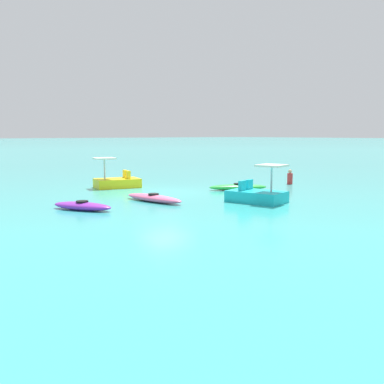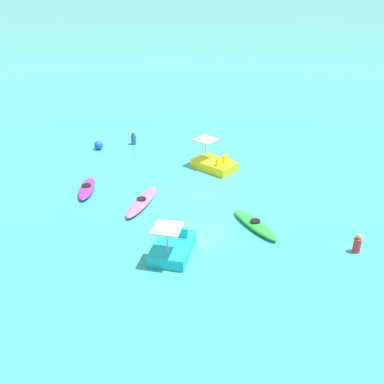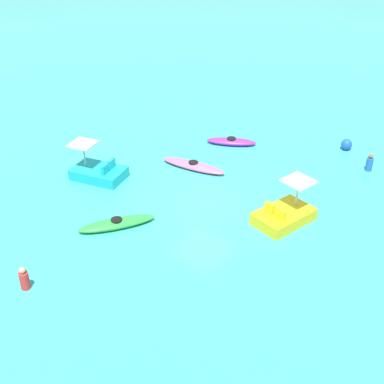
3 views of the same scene
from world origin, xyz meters
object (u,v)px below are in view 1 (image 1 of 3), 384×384
(kayak_pink, at_px, (154,198))
(pedal_boat_cyan, at_px, (257,195))
(kayak_green, at_px, (238,187))
(person_near_shore, at_px, (290,178))
(pedal_boat_yellow, at_px, (117,182))
(kayak_purple, at_px, (82,206))

(kayak_pink, xyz_separation_m, pedal_boat_cyan, (-3.44, 2.97, 0.17))
(pedal_boat_cyan, bearing_deg, kayak_green, -123.56)
(kayak_pink, height_order, person_near_shore, person_near_shore)
(pedal_boat_cyan, relative_size, person_near_shore, 3.07)
(pedal_boat_yellow, xyz_separation_m, person_near_shore, (-8.86, 5.00, 0.05))
(pedal_boat_yellow, distance_m, pedal_boat_cyan, 8.88)
(kayak_green, bearing_deg, kayak_purple, 3.77)
(kayak_purple, height_order, pedal_boat_cyan, pedal_boat_cyan)
(kayak_green, distance_m, pedal_boat_cyan, 4.24)
(kayak_pink, relative_size, kayak_green, 1.14)
(kayak_green, height_order, person_near_shore, person_near_shore)
(pedal_boat_cyan, bearing_deg, pedal_boat_yellow, -76.51)
(pedal_boat_yellow, relative_size, pedal_boat_cyan, 1.00)
(kayak_purple, bearing_deg, kayak_green, -176.23)
(kayak_purple, relative_size, person_near_shore, 3.02)
(pedal_boat_yellow, bearing_deg, kayak_green, 130.79)
(pedal_boat_yellow, xyz_separation_m, pedal_boat_cyan, (-2.07, 8.64, 0.00))
(pedal_boat_cyan, distance_m, person_near_shore, 7.70)
(pedal_boat_yellow, bearing_deg, pedal_boat_cyan, 103.49)
(pedal_boat_yellow, height_order, person_near_shore, pedal_boat_yellow)
(kayak_purple, relative_size, pedal_boat_yellow, 0.99)
(kayak_pink, distance_m, pedal_boat_yellow, 5.83)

